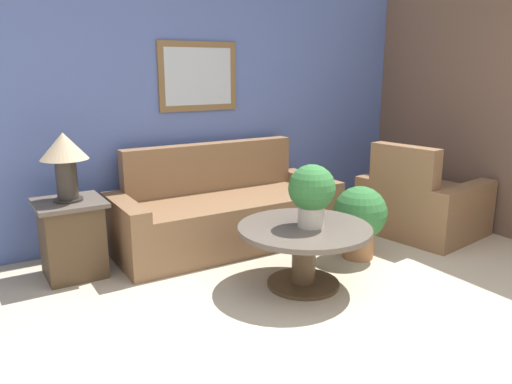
% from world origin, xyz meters
% --- Properties ---
extents(ground_plane, '(20.00, 20.00, 0.00)m').
position_xyz_m(ground_plane, '(0.00, 0.00, 0.00)').
color(ground_plane, '#BCAD93').
extents(wall_back, '(6.84, 0.09, 2.60)m').
position_xyz_m(wall_back, '(-0.00, 2.72, 1.31)').
color(wall_back, '#5166A8').
rests_on(wall_back, ground_plane).
extents(wall_right, '(0.06, 4.69, 2.60)m').
position_xyz_m(wall_right, '(2.45, 1.35, 1.30)').
color(wall_right, brown).
rests_on(wall_right, ground_plane).
extents(couch_main, '(2.18, 0.88, 0.96)m').
position_xyz_m(couch_main, '(-0.11, 2.17, 0.31)').
color(couch_main, brown).
rests_on(couch_main, ground_plane).
extents(armchair, '(1.11, 1.20, 0.96)m').
position_xyz_m(armchair, '(1.79, 1.41, 0.30)').
color(armchair, brown).
rests_on(armchair, ground_plane).
extents(coffee_table, '(1.04, 1.04, 0.49)m').
position_xyz_m(coffee_table, '(-0.05, 0.99, 0.36)').
color(coffee_table, '#4C3823').
rests_on(coffee_table, ground_plane).
extents(side_table, '(0.54, 0.54, 0.64)m').
position_xyz_m(side_table, '(-1.56, 2.16, 0.33)').
color(side_table, '#4C3823').
rests_on(side_table, ground_plane).
extents(table_lamp, '(0.37, 0.37, 0.56)m').
position_xyz_m(table_lamp, '(-1.56, 2.16, 1.02)').
color(table_lamp, '#2D2823').
rests_on(table_lamp, side_table).
extents(potted_plant_on_table, '(0.36, 0.36, 0.49)m').
position_xyz_m(potted_plant_on_table, '(-0.01, 0.96, 0.77)').
color(potted_plant_on_table, beige).
rests_on(potted_plant_on_table, coffee_table).
extents(potted_plant_floor, '(0.48, 0.48, 0.66)m').
position_xyz_m(potted_plant_floor, '(0.74, 1.21, 0.38)').
color(potted_plant_floor, '#9E6B42').
rests_on(potted_plant_floor, ground_plane).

